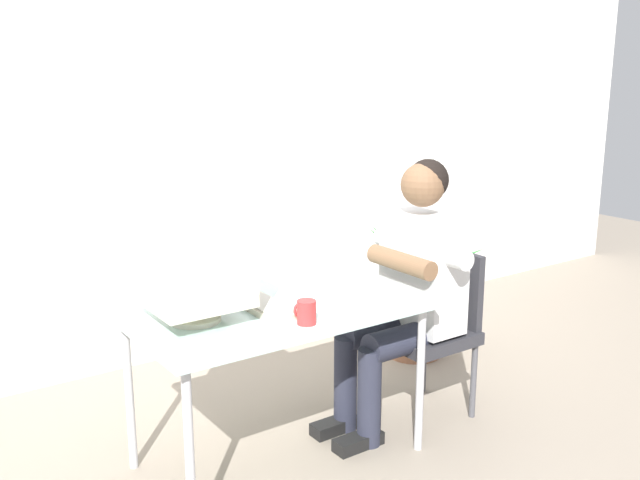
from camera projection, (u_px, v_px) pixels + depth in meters
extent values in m
plane|color=gray|center=(279.00, 458.00, 3.19)|extent=(12.00, 12.00, 0.00)
cube|color=silver|center=(192.00, 102.00, 4.12)|extent=(8.00, 0.10, 3.00)
cylinder|color=#B7B7BC|center=(189.00, 455.00, 2.56)|extent=(0.04, 0.04, 0.68)
cylinder|color=#B7B7BC|center=(420.00, 380.00, 3.19)|extent=(0.04, 0.04, 0.68)
cylinder|color=#B7B7BC|center=(129.00, 395.00, 3.04)|extent=(0.04, 0.04, 0.68)
cylinder|color=#B7B7BC|center=(340.00, 339.00, 3.66)|extent=(0.04, 0.04, 0.68)
cube|color=silver|center=(277.00, 309.00, 3.03)|extent=(1.24, 0.72, 0.04)
cylinder|color=beige|center=(196.00, 319.00, 2.82)|extent=(0.20, 0.20, 0.02)
cylinder|color=beige|center=(195.00, 310.00, 2.81)|extent=(0.06, 0.06, 0.06)
cube|color=beige|center=(193.00, 260.00, 2.77)|extent=(0.37, 0.38, 0.35)
cube|color=black|center=(236.00, 252.00, 2.87)|extent=(0.01, 0.32, 0.29)
cube|color=beige|center=(258.00, 303.00, 3.00)|extent=(0.15, 0.47, 0.02)
cube|color=beige|center=(258.00, 300.00, 3.00)|extent=(0.13, 0.43, 0.01)
cylinder|color=#4C4C51|center=(420.00, 399.00, 3.33)|extent=(0.03, 0.03, 0.38)
cylinder|color=#4C4C51|center=(473.00, 381.00, 3.52)|extent=(0.03, 0.03, 0.38)
cylinder|color=#4C4C51|center=(372.00, 373.00, 3.61)|extent=(0.03, 0.03, 0.38)
cylinder|color=#4C4C51|center=(424.00, 357.00, 3.80)|extent=(0.03, 0.03, 0.38)
cube|color=#2D2D33|center=(424.00, 335.00, 3.51)|extent=(0.41, 0.41, 0.06)
cube|color=#2D2D33|center=(453.00, 286.00, 3.57)|extent=(0.04, 0.37, 0.38)
cube|color=silver|center=(423.00, 272.00, 3.42)|extent=(0.22, 0.40, 0.55)
sphere|color=brown|center=(423.00, 185.00, 3.32)|extent=(0.21, 0.21, 0.21)
sphere|color=black|center=(428.00, 180.00, 3.33)|extent=(0.20, 0.20, 0.20)
cylinder|color=#262838|center=(403.00, 340.00, 3.31)|extent=(0.39, 0.14, 0.14)
cylinder|color=#262838|center=(378.00, 329.00, 3.45)|extent=(0.39, 0.14, 0.14)
cylinder|color=#262838|center=(369.00, 397.00, 3.25)|extent=(0.11, 0.11, 0.46)
cylinder|color=#262838|center=(345.00, 384.00, 3.40)|extent=(0.11, 0.11, 0.46)
cube|color=black|center=(358.00, 442.00, 3.27)|extent=(0.24, 0.09, 0.06)
cube|color=black|center=(335.00, 426.00, 3.41)|extent=(0.24, 0.09, 0.06)
cylinder|color=silver|center=(456.00, 258.00, 3.20)|extent=(0.09, 0.14, 0.09)
cylinder|color=silver|center=(389.00, 239.00, 3.57)|extent=(0.09, 0.14, 0.09)
cylinder|color=brown|center=(401.00, 262.00, 3.33)|extent=(0.09, 0.40, 0.09)
cylinder|color=#9E6647|center=(414.00, 331.00, 4.31)|extent=(0.33, 0.33, 0.29)
cylinder|color=brown|center=(415.00, 291.00, 4.26)|extent=(0.04, 0.04, 0.21)
cone|color=#30833A|center=(434.00, 257.00, 4.34)|extent=(0.47, 0.18, 0.27)
cone|color=#30833A|center=(419.00, 246.00, 4.31)|extent=(0.30, 0.29, 0.44)
cone|color=#30833A|center=(395.00, 252.00, 4.31)|extent=(0.14, 0.44, 0.35)
cone|color=#30833A|center=(396.00, 254.00, 4.15)|extent=(0.39, 0.17, 0.40)
cone|color=#30833A|center=(401.00, 267.00, 4.08)|extent=(0.46, 0.22, 0.30)
cone|color=#30833A|center=(425.00, 258.00, 4.07)|extent=(0.20, 0.38, 0.42)
cone|color=#30833A|center=(447.00, 264.00, 4.18)|extent=(0.33, 0.41, 0.32)
cylinder|color=red|center=(307.00, 312.00, 2.78)|extent=(0.08, 0.08, 0.10)
torus|color=red|center=(300.00, 309.00, 2.82)|extent=(0.07, 0.01, 0.07)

